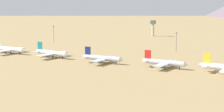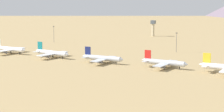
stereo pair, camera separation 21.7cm
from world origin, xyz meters
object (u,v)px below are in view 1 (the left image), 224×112
parked_jet_teal_1 (52,53)px  light_pole_east (176,41)px  parked_jet_red_3 (164,62)px  parked_jet_navy_2 (102,58)px  light_pole_mid (54,33)px  parked_jet_white_0 (9,49)px  control_tower (153,27)px

parked_jet_teal_1 → light_pole_east: size_ratio=2.11×
parked_jet_teal_1 → parked_jet_red_3: bearing=6.7°
parked_jet_navy_2 → light_pole_mid: light_pole_mid is taller
parked_jet_white_0 → light_pole_mid: size_ratio=2.09×
parked_jet_teal_1 → light_pole_east: 108.50m
parked_jet_white_0 → parked_jet_navy_2: size_ratio=1.06×
parked_jet_red_3 → parked_jet_teal_1: bearing=-176.8°
parked_jet_teal_1 → light_pole_mid: (-61.32, 86.77, 6.06)m
light_pole_mid → light_pole_east: bearing=-4.6°
parked_jet_navy_2 → control_tower: bearing=101.6°
parked_jet_red_3 → control_tower: 215.32m
control_tower → light_pole_east: 139.39m
parked_jet_teal_1 → light_pole_mid: light_pole_mid is taller
parked_jet_navy_2 → light_pole_mid: size_ratio=1.97×
control_tower → light_pole_mid: (-69.54, -109.59, -1.84)m
light_pole_east → light_pole_mid: bearing=175.4°
control_tower → light_pole_east: bearing=-60.1°
parked_jet_navy_2 → control_tower: (-39.69, 200.09, 8.07)m
parked_jet_white_0 → parked_jet_teal_1: 45.48m
parked_jet_teal_1 → parked_jet_white_0: bearing=-175.0°
parked_jet_teal_1 → control_tower: (8.22, 196.36, 7.90)m
light_pole_mid → parked_jet_navy_2: bearing=-39.6°
parked_jet_white_0 → light_pole_east: (123.12, 73.72, 5.80)m
parked_jet_navy_2 → light_pole_mid: (-109.24, 90.50, 6.23)m
light_pole_east → parked_jet_teal_1: bearing=-135.8°
parked_jet_navy_2 → control_tower: 204.15m
parked_jet_white_0 → parked_jet_red_3: bearing=1.9°
parked_jet_white_0 → light_pole_east: bearing=33.9°
parked_jet_navy_2 → parked_jet_red_3: (46.19, 2.80, -0.01)m
parked_jet_red_3 → light_pole_east: bearing=105.9°
light_pole_east → parked_jet_red_3: bearing=-77.9°
parked_jet_navy_2 → control_tower: size_ratio=1.76×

